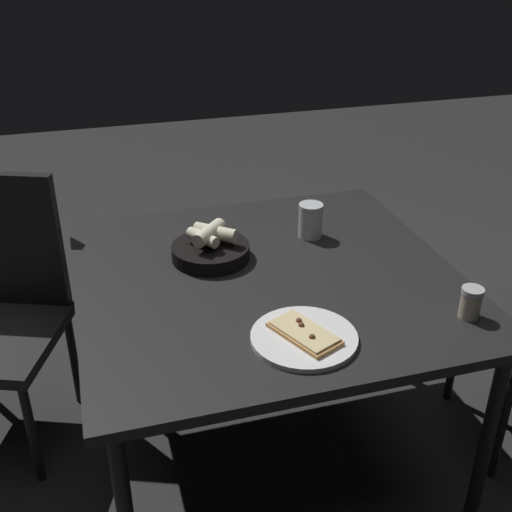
# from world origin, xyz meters

# --- Properties ---
(ground) EXTENTS (8.00, 8.00, 0.00)m
(ground) POSITION_xyz_m (0.00, 0.00, 0.00)
(ground) COLOR #2B2B2B
(dining_table) EXTENTS (1.10, 1.06, 0.70)m
(dining_table) POSITION_xyz_m (0.00, 0.00, 0.65)
(dining_table) COLOR black
(dining_table) RESTS_ON ground
(pizza_plate) EXTENTS (0.27, 0.27, 0.04)m
(pizza_plate) POSITION_xyz_m (-0.01, -0.33, 0.71)
(pizza_plate) COLOR white
(pizza_plate) RESTS_ON dining_table
(bread_basket) EXTENTS (0.24, 0.24, 0.11)m
(bread_basket) POSITION_xyz_m (-0.14, 0.15, 0.73)
(bread_basket) COLOR black
(bread_basket) RESTS_ON dining_table
(beer_glass) EXTENTS (0.08, 0.08, 0.11)m
(beer_glass) POSITION_xyz_m (0.21, 0.21, 0.75)
(beer_glass) COLOR silver
(beer_glass) RESTS_ON dining_table
(pepper_shaker) EXTENTS (0.06, 0.06, 0.09)m
(pepper_shaker) POSITION_xyz_m (0.44, -0.35, 0.74)
(pepper_shaker) COLOR #BFB299
(pepper_shaker) RESTS_ON dining_table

